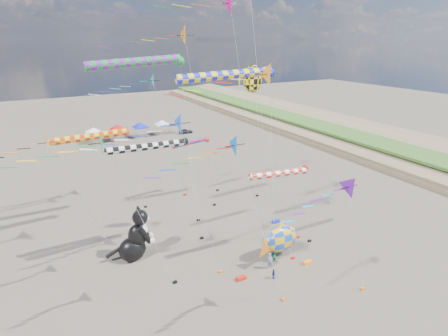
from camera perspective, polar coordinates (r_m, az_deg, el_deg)
name	(u,v)px	position (r m, az deg, el deg)	size (l,w,h in m)	color
ground	(310,322)	(30.17, 13.92, -23.22)	(260.00, 260.00, 0.00)	#4F463A
delta_kite_0	(140,84)	(43.51, -13.54, 13.22)	(10.79, 1.78, 16.87)	#0EC4C2
delta_kite_1	(52,146)	(33.31, -26.28, 3.29)	(9.01, 1.81, 13.22)	#FF9D1F
delta_kite_2	(179,37)	(39.68, -7.43, 20.40)	(11.86, 2.37, 22.18)	#FFA514
delta_kite_3	(106,151)	(26.09, -18.66, 2.70)	(11.26, 2.17, 14.48)	#138E3E
delta_kite_4	(233,157)	(22.28, 1.44, 1.83)	(10.04, 1.71, 14.70)	blue
delta_kite_5	(216,4)	(41.37, -1.32, 25.22)	(17.49, 2.70, 25.72)	#D30885
delta_kite_6	(262,78)	(30.99, 6.15, 14.46)	(13.21, 2.13, 18.83)	orange
delta_kite_7	(330,190)	(25.53, 16.96, -3.50)	(9.94, 1.75, 11.82)	#611499
delta_kite_8	(177,130)	(26.50, -7.64, 6.13)	(9.54, 1.92, 15.41)	blue
windsock_0	(140,63)	(35.48, -13.57, 16.35)	(10.78, 0.94, 18.92)	#188735
windsock_1	(231,76)	(30.25, 1.16, 14.85)	(10.58, 0.79, 18.10)	#1621E1
windsock_2	(192,143)	(46.28, -5.21, 4.15)	(6.77, 0.62, 8.10)	red
windsock_3	(282,173)	(33.15, 9.44, -0.89)	(8.01, 0.65, 9.07)	red
windsock_4	(151,147)	(32.86, -11.88, 3.43)	(9.24, 0.70, 11.62)	black
windsock_5	(94,137)	(42.26, -20.51, 4.83)	(9.94, 0.85, 10.63)	red
angelfish_kite	(251,80)	(34.77, 4.46, 14.06)	(3.74, 3.02, 18.22)	yellow
cat_inflatable	(134,233)	(35.70, -14.50, -10.25)	(4.07, 2.03, 5.49)	black
fish_inflatable	(279,239)	(35.48, 8.99, -11.40)	(5.59, 2.85, 4.12)	blue
person_adult	(270,261)	(34.38, 7.50, -14.81)	(0.60, 0.39, 1.64)	gray
child_green	(275,257)	(35.41, 8.36, -14.16)	(0.58, 0.45, 1.19)	#1A7335
child_blue	(274,274)	(33.38, 8.09, -16.74)	(0.59, 0.25, 1.00)	navy
kite_bag_0	(308,262)	(36.01, 13.48, -14.76)	(0.90, 0.44, 0.30)	orange
kite_bag_1	(241,278)	(33.21, 2.82, -17.52)	(0.90, 0.44, 0.30)	red
kite_bag_2	(276,222)	(42.40, 8.41, -8.64)	(0.90, 0.44, 0.30)	#1521D4
tent_row	(129,124)	(79.29, -15.24, 6.90)	(19.20, 4.20, 3.80)	white
parked_car	(186,131)	(81.68, -6.27, 5.99)	(1.28, 3.18, 1.08)	#26262D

